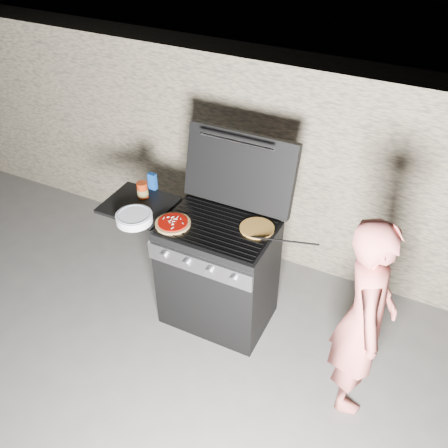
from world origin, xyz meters
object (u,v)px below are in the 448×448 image
at_px(gas_grill, 189,264).
at_px(pizza_topped, 173,223).
at_px(sauce_jar, 142,190).
at_px(person, 364,318).

xyz_separation_m(gas_grill, pizza_topped, (-0.04, -0.12, 0.47)).
bearing_deg(sauce_jar, gas_grill, -11.63).
relative_size(pizza_topped, person, 0.17).
bearing_deg(pizza_topped, person, -4.43).
relative_size(gas_grill, sauce_jar, 10.52).
bearing_deg(pizza_topped, gas_grill, 69.42).
relative_size(gas_grill, person, 0.91).
xyz_separation_m(gas_grill, person, (1.37, -0.23, 0.28)).
relative_size(pizza_topped, sauce_jar, 1.98).
height_order(pizza_topped, person, person).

